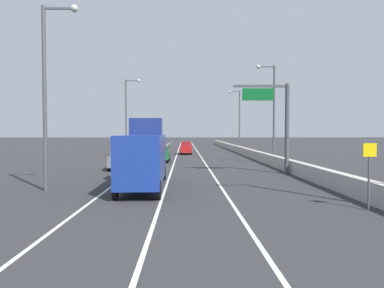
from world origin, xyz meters
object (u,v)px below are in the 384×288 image
Objects in this scene: lamp_post_left_mid at (128,113)px; car_green_2 at (162,154)px; car_white_0 at (149,148)px; box_truck at (144,156)px; car_black_4 at (155,146)px; car_red_1 at (186,148)px; speed_advisory_sign at (369,171)px; car_gray_3 at (121,160)px; lamp_post_left_near at (49,86)px; lamp_post_right_third at (238,117)px; lamp_post_right_second at (272,107)px; overhead_sign_gantry at (278,117)px.

lamp_post_left_mid reaches higher than car_green_2.
car_white_0 is 34.01m from box_truck.
car_white_0 is at bearing 69.87° from lamp_post_left_mid.
car_white_0 is at bearing -90.80° from car_black_4.
speed_advisory_sign is at bearing -78.51° from car_red_1.
car_red_1 is 1.10× the size of car_green_2.
lamp_post_left_mid reaches higher than car_gray_3.
lamp_post_left_near is 35.36m from car_white_0.
speed_advisory_sign is at bearing -50.21° from car_gray_3.
lamp_post_left_near is (-17.67, -41.47, 0.00)m from lamp_post_right_third.
box_truck is at bearing -72.04° from car_gray_3.
car_white_0 reaches higher than car_gray_3.
lamp_post_right_second reaches higher than car_white_0.
car_green_2 is at bearing 131.30° from overhead_sign_gantry.
box_truck is (3.00, -43.42, 1.09)m from car_black_4.
car_white_0 is 0.91× the size of car_black_4.
car_white_0 is (2.34, 34.89, -5.27)m from lamp_post_left_near.
lamp_post_right_third reaches higher than box_truck.
lamp_post_left_near reaches higher than car_white_0.
lamp_post_right_second is at bearing -59.56° from car_red_1.
box_truck is (-10.78, 6.50, 0.26)m from speed_advisory_sign.
box_truck reaches higher than car_green_2.
lamp_post_left_mid reaches higher than box_truck.
lamp_post_right_third is 2.47× the size of car_red_1.
car_gray_3 is (2.06, -16.90, -5.30)m from lamp_post_left_mid.
box_truck is (-12.27, -16.69, -4.21)m from lamp_post_right_second.
lamp_post_left_mid is 11.17m from car_red_1.
box_truck is (3.42, -10.54, 1.08)m from car_gray_3.
car_black_4 is at bearing 96.65° from car_green_2.
car_green_2 is 18.87m from box_truck.
speed_advisory_sign reaches higher than car_white_0.
lamp_post_right_third reaches higher than car_white_0.
car_green_2 is 0.45× the size of box_truck.
lamp_post_left_near reaches higher than overhead_sign_gantry.
car_red_1 is at bearing 106.26° from overhead_sign_gantry.
lamp_post_right_second is 21.14m from box_truck.
car_black_4 is (2.48, 15.98, -5.31)m from lamp_post_left_mid.
overhead_sign_gantry is 1.63× the size of car_black_4.
lamp_post_right_third is at bearing -11.15° from car_black_4.
lamp_post_left_near reaches higher than car_red_1.
car_gray_3 reaches higher than car_black_4.
lamp_post_right_third and lamp_post_left_near have the same top height.
overhead_sign_gantry reaches higher than car_green_2.
speed_advisory_sign is at bearing -70.98° from car_white_0.
speed_advisory_sign is at bearing -66.71° from car_green_2.
box_truck is at bearing -106.79° from lamp_post_right_third.
lamp_post_left_near is at bearing 161.42° from speed_advisory_sign.
car_white_0 is 23.31m from car_gray_3.
speed_advisory_sign is 42.69m from car_white_0.
lamp_post_right_second and lamp_post_left_near have the same top height.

